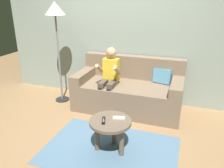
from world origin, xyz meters
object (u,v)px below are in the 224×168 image
object	(u,v)px
couch	(129,91)
game_remote_white_center	(119,118)
game_remote_black_near_edge	(104,120)
person_seated_on_couch	(109,76)
coffee_table	(110,126)
floor_lamp	(55,17)

from	to	relation	value
couch	game_remote_white_center	bearing A→B (deg)	-81.11
couch	game_remote_black_near_edge	world-z (taller)	couch
couch	game_remote_black_near_edge	size ratio (longest dim) A/B	11.72
person_seated_on_couch	coffee_table	distance (m)	1.08
game_remote_black_near_edge	game_remote_white_center	size ratio (longest dim) A/B	1.00
person_seated_on_couch	game_remote_black_near_edge	bearing A→B (deg)	-73.71
couch	coffee_table	bearing A→B (deg)	-85.53
game_remote_white_center	floor_lamp	world-z (taller)	floor_lamp
person_seated_on_couch	coffee_table	xyz separation A→B (m)	(0.37, -0.99, -0.26)
person_seated_on_couch	game_remote_black_near_edge	xyz separation A→B (m)	(0.30, -1.04, -0.16)
game_remote_white_center	couch	bearing A→B (deg)	98.89
couch	game_remote_black_near_edge	distance (m)	1.23
game_remote_white_center	coffee_table	bearing A→B (deg)	-142.17
person_seated_on_couch	coffee_table	bearing A→B (deg)	-69.57
couch	floor_lamp	world-z (taller)	floor_lamp
couch	floor_lamp	xyz separation A→B (m)	(-1.20, -0.11, 1.15)
floor_lamp	couch	bearing A→B (deg)	5.07
person_seated_on_couch	floor_lamp	size ratio (longest dim) A/B	0.61
coffee_table	floor_lamp	xyz separation A→B (m)	(-1.29, 1.06, 1.12)
couch	game_remote_black_near_edge	bearing A→B (deg)	-88.70
game_remote_black_near_edge	game_remote_white_center	distance (m)	0.19
game_remote_white_center	floor_lamp	xyz separation A→B (m)	(-1.37, 1.00, 1.02)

